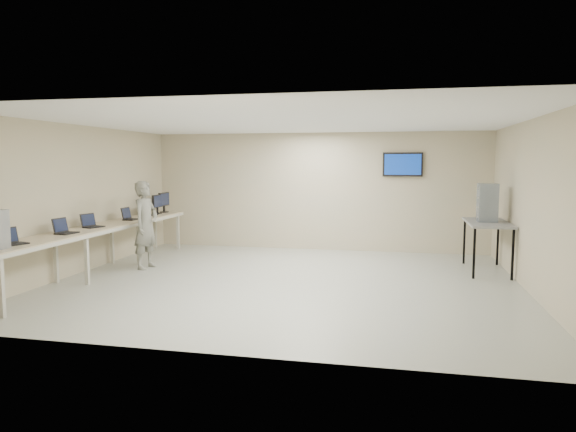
# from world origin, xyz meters

# --- Properties ---
(room) EXTENTS (8.01, 7.01, 2.81)m
(room) POSITION_xyz_m (0.03, 0.06, 1.41)
(room) COLOR #ABAD9D
(room) RESTS_ON ground
(workbench) EXTENTS (0.76, 6.00, 0.90)m
(workbench) POSITION_xyz_m (-3.59, 0.00, 0.83)
(workbench) COLOR #BAA58D
(workbench) RESTS_ON ground
(laptop_0) EXTENTS (0.35, 0.38, 0.25)m
(laptop_0) POSITION_xyz_m (-3.62, -2.24, 0.97)
(laptop_0) COLOR black
(laptop_0) RESTS_ON workbench
(laptop_1) EXTENTS (0.32, 0.37, 0.27)m
(laptop_1) POSITION_xyz_m (-3.60, -1.06, 0.97)
(laptop_1) COLOR black
(laptop_1) RESTS_ON workbench
(laptop_2) EXTENTS (0.36, 0.39, 0.26)m
(laptop_2) POSITION_xyz_m (-3.64, -0.21, 0.97)
(laptop_2) COLOR black
(laptop_2) RESTS_ON workbench
(laptop_3) EXTENTS (0.29, 0.34, 0.26)m
(laptop_3) POSITION_xyz_m (-3.60, 1.09, 0.97)
(laptop_3) COLOR black
(laptop_3) RESTS_ON workbench
(laptop_4) EXTENTS (0.32, 0.37, 0.27)m
(laptop_4) POSITION_xyz_m (-3.62, 2.00, 0.97)
(laptop_4) COLOR black
(laptop_4) RESTS_ON workbench
(monitor_near) EXTENTS (0.20, 0.45, 0.44)m
(monitor_near) POSITION_xyz_m (-3.60, 2.40, 1.17)
(monitor_near) COLOR black
(monitor_near) RESTS_ON workbench
(monitor_far) EXTENTS (0.21, 0.48, 0.47)m
(monitor_far) POSITION_xyz_m (-3.60, 2.75, 1.19)
(monitor_far) COLOR black
(monitor_far) RESTS_ON workbench
(soldier) EXTENTS (0.49, 0.68, 1.74)m
(soldier) POSITION_xyz_m (-2.96, 0.59, 0.87)
(soldier) COLOR #5F6259
(soldier) RESTS_ON ground
(side_table) EXTENTS (0.75, 1.61, 0.97)m
(side_table) POSITION_xyz_m (3.60, 1.68, 0.90)
(side_table) COLOR gray
(side_table) RESTS_ON ground
(storage_bins) EXTENTS (0.35, 0.38, 0.73)m
(storage_bins) POSITION_xyz_m (3.58, 1.68, 1.33)
(storage_bins) COLOR gray
(storage_bins) RESTS_ON side_table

